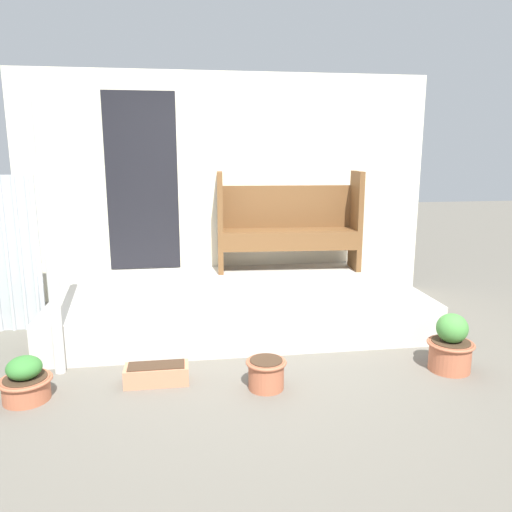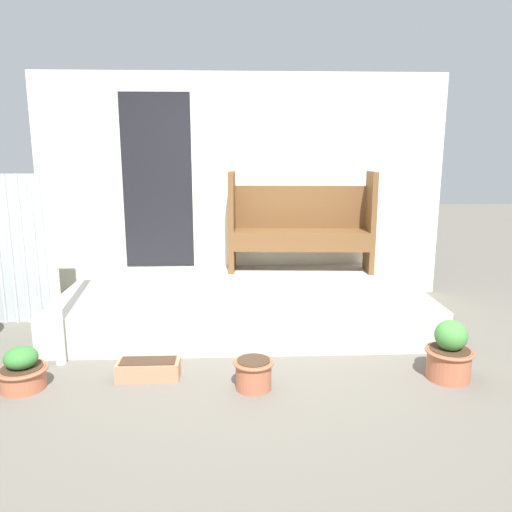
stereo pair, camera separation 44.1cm
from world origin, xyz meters
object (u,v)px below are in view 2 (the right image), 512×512
bench (301,222)px  flower_pot_left (22,371)px  planter_box_rect (148,369)px  flower_pot_right (450,354)px  support_post (51,238)px  flower_pot_middle (254,373)px

bench → flower_pot_left: 3.26m
bench → planter_box_rect: size_ratio=3.45×
bench → planter_box_rect: bench is taller
flower_pot_left → flower_pot_right: bearing=0.4°
support_post → bench: (2.20, 1.71, -0.12)m
flower_pot_middle → bench: bearing=74.2°
bench → flower_pot_left: bench is taller
flower_pot_left → planter_box_rect: bearing=8.1°
support_post → planter_box_rect: 1.28m
support_post → bench: size_ratio=1.28×
support_post → flower_pot_right: size_ratio=4.49×
support_post → flower_pot_middle: bearing=-17.8°
bench → flower_pot_middle: size_ratio=5.45×
flower_pot_left → flower_pot_right: flower_pot_right is taller
bench → flower_pot_left: (-2.33, -2.14, -0.79)m
flower_pot_right → planter_box_rect: bearing=177.4°
support_post → planter_box_rect: bearing=-21.6°
support_post → flower_pot_middle: (1.57, -0.51, -0.93)m
support_post → flower_pot_right: (3.08, -0.41, -0.85)m
support_post → flower_pot_right: support_post is taller
flower_pot_middle → planter_box_rect: 0.83m
planter_box_rect → flower_pot_left: bearing=-171.9°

